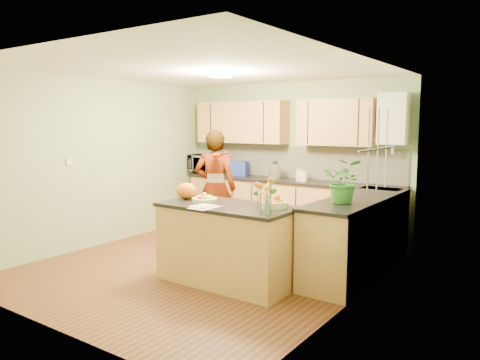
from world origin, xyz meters
The scene contains 28 objects.
floor centered at (0.00, 0.00, 0.00)m, with size 4.50×4.50×0.00m, color #522717.
ceiling centered at (0.00, 0.00, 2.50)m, with size 4.00×4.50×0.02m, color white.
wall_back centered at (0.00, 2.25, 1.25)m, with size 4.00×0.02×2.50m, color #94A979.
wall_front centered at (0.00, -2.25, 1.25)m, with size 4.00×0.02×2.50m, color #94A979.
wall_left centered at (-2.00, 0.00, 1.25)m, with size 0.02×4.50×2.50m, color #94A979.
wall_right centered at (2.00, 0.00, 1.25)m, with size 0.02×4.50×2.50m, color #94A979.
back_counter centered at (0.10, 1.95, 0.47)m, with size 3.64×0.62×0.94m.
right_counter centered at (1.70, 0.85, 0.47)m, with size 0.62×2.24×0.94m.
splashback centered at (0.10, 2.23, 1.20)m, with size 3.60×0.02×0.52m, color beige.
upper_cabinets centered at (-0.18, 2.08, 1.85)m, with size 3.20×0.34×0.70m.
boiler centered at (1.70, 2.09, 1.90)m, with size 0.40×0.30×0.86m.
window_right centered at (1.99, 0.60, 1.55)m, with size 0.01×1.30×1.05m.
light_switch centered at (-1.99, -0.60, 1.30)m, with size 0.02×0.09×0.09m, color white.
ceiling_lamp centered at (0.00, 0.30, 2.46)m, with size 0.30×0.30×0.07m.
peninsula_island centered at (0.59, -0.34, 0.46)m, with size 1.59×0.82×0.91m.
fruit_dish centered at (0.24, -0.34, 0.95)m, with size 0.29×0.29×0.10m.
orange_bowl centered at (1.14, -0.19, 0.97)m, with size 0.23×0.23×0.14m.
flower_vase centered at (1.19, -0.52, 1.21)m, with size 0.24×0.24×0.44m.
orange_bag centered at (-0.08, -0.29, 1.01)m, with size 0.26×0.22×0.20m, color orange.
papers centered at (0.49, -0.64, 0.92)m, with size 0.24×0.33×0.01m, color silver.
violinist centered at (-0.57, 0.90, 0.87)m, with size 0.63×0.42×1.74m, color tan.
violin centered at (-0.37, 0.68, 1.39)m, with size 0.56×0.22×0.11m, color #4B1504, non-canonical shape.
microwave centered at (-1.60, 1.95, 1.11)m, with size 0.60×0.41×0.33m, color white.
blue_box centered at (-0.89, 1.98, 1.06)m, with size 0.30×0.22×0.24m, color navy.
kettle centered at (-0.14, 1.92, 1.08)m, with size 0.18×0.18×0.33m.
jar_cream centered at (0.31, 1.95, 1.03)m, with size 0.12×0.12×0.18m, color beige.
jar_white centered at (0.41, 1.90, 1.02)m, with size 0.10×0.10×0.16m, color white.
potted_plant centered at (1.70, 0.36, 1.19)m, with size 0.45×0.39×0.50m, color #2C7727.
Camera 1 is at (3.72, -4.57, 1.84)m, focal length 35.00 mm.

